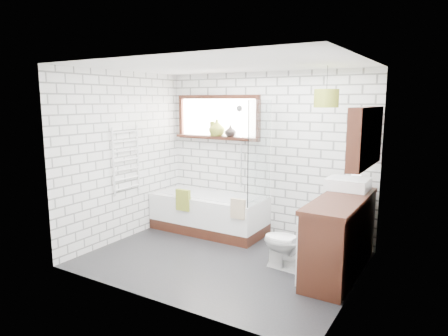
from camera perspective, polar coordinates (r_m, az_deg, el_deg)
The scene contains 22 objects.
floor at distance 5.42m, azimuth -0.39°, elevation -12.94°, with size 3.40×2.60×0.01m, color black.
ceiling at distance 5.02m, azimuth -0.42°, elevation 14.56°, with size 3.40×2.60×0.01m, color white.
wall_back at distance 6.21m, azimuth 5.91°, elevation 1.95°, with size 3.40×0.01×2.50m, color white.
wall_front at distance 4.03m, azimuth -10.16°, elevation -2.31°, with size 3.40×0.01×2.50m, color white.
wall_left at distance 6.13m, azimuth -14.13°, elevation 1.61°, with size 0.01×2.60×2.50m, color white.
wall_right at distance 4.44m, azimuth 18.72°, elevation -1.59°, with size 0.01×2.60×2.50m, color white.
window at distance 6.53m, azimuth -0.99°, elevation 7.23°, with size 1.52×0.16×0.68m, color black.
towel_radiator at distance 6.10m, azimuth -13.82°, elevation 1.12°, with size 0.06×0.52×1.00m, color white.
mirror_cabinet at distance 4.98m, azimuth 19.53°, elevation 4.20°, with size 0.16×1.20×0.70m, color black.
shower_riser at distance 6.33m, azimuth 2.48°, elevation 3.06°, with size 0.02×0.02×1.30m, color silver.
bathtub at distance 6.43m, azimuth -2.17°, elevation -6.44°, with size 1.81×0.80×0.59m, color white.
shower_screen at distance 5.79m, azimuth 5.11°, elevation 2.27°, with size 0.02×0.72×1.50m, color white.
towel_green at distance 6.17m, azimuth -5.86°, elevation -4.58°, with size 0.24×0.07×0.33m, color olive.
towel_beige at distance 5.66m, azimuth 2.01°, elevation -5.84°, with size 0.22×0.06×0.29m, color tan.
vanity at distance 5.07m, azimuth 16.27°, elevation -9.25°, with size 0.52×1.63×0.93m, color black.
basin at distance 5.42m, azimuth 17.30°, elevation -2.17°, with size 0.51×0.45×0.15m, color white.
tap at distance 5.37m, azimuth 18.98°, elevation -1.79°, with size 0.03×0.03×0.15m, color silver.
toilet at distance 5.07m, azimuth 9.25°, elevation -10.50°, with size 0.67×0.38×0.68m, color white.
vase_olive at distance 6.50m, azimuth -1.04°, elevation 5.60°, with size 0.26×0.26×0.27m, color olive.
vase_dark at distance 6.38m, azimuth 0.91°, elevation 5.13°, with size 0.18×0.18×0.19m, color black.
bottle at distance 6.55m, azimuth -1.68°, elevation 5.46°, with size 0.07×0.07×0.23m, color olive.
pendant at distance 5.22m, azimuth 14.41°, elevation 9.62°, with size 0.31×0.31×0.23m, color olive.
Camera 1 is at (2.62, -4.26, 2.08)m, focal length 32.00 mm.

